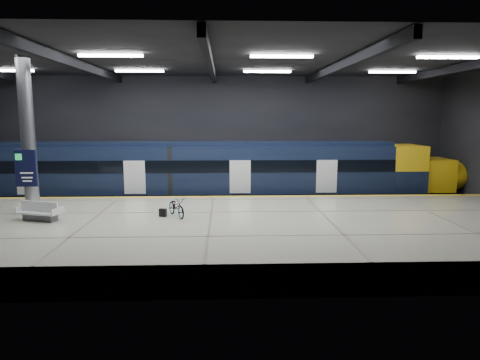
{
  "coord_description": "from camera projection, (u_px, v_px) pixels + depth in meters",
  "views": [
    {
      "loc": [
        0.61,
        -20.12,
        5.41
      ],
      "look_at": [
        1.4,
        1.5,
        2.2
      ],
      "focal_mm": 32.0,
      "sensor_mm": 36.0,
      "label": 1
    }
  ],
  "objects": [
    {
      "name": "ground",
      "position": [
        212.0,
        230.0,
        20.67
      ],
      "size": [
        30.0,
        30.0,
        0.0
      ],
      "primitive_type": "plane",
      "color": "black",
      "rests_on": "ground"
    },
    {
      "name": "room_shell",
      "position": [
        211.0,
        110.0,
        19.83
      ],
      "size": [
        30.1,
        16.1,
        8.05
      ],
      "color": "black",
      "rests_on": "ground"
    },
    {
      "name": "platform",
      "position": [
        210.0,
        232.0,
        18.11
      ],
      "size": [
        30.0,
        11.0,
        1.1
      ],
      "primitive_type": "cube",
      "color": "beige",
      "rests_on": "ground"
    },
    {
      "name": "safety_strip",
      "position": [
        213.0,
        197.0,
        23.22
      ],
      "size": [
        30.0,
        0.4,
        0.01
      ],
      "primitive_type": "cube",
      "color": "yellow",
      "rests_on": "platform"
    },
    {
      "name": "rails",
      "position": [
        215.0,
        205.0,
        26.09
      ],
      "size": [
        30.0,
        1.52,
        0.16
      ],
      "color": "gray",
      "rests_on": "ground"
    },
    {
      "name": "train",
      "position": [
        219.0,
        173.0,
        25.81
      ],
      "size": [
        29.4,
        2.84,
        3.79
      ],
      "color": "black",
      "rests_on": "ground"
    },
    {
      "name": "bench",
      "position": [
        40.0,
        214.0,
        17.9
      ],
      "size": [
        1.99,
        1.3,
        0.81
      ],
      "rotation": [
        0.0,
        0.0,
        -0.32
      ],
      "color": "#595B60",
      "rests_on": "platform"
    },
    {
      "name": "bicycle",
      "position": [
        177.0,
        207.0,
        18.58
      ],
      "size": [
        1.29,
        1.74,
        0.87
      ],
      "primitive_type": "imported",
      "rotation": [
        0.0,
        0.0,
        0.48
      ],
      "color": "#99999E",
      "rests_on": "platform"
    },
    {
      "name": "pannier_bag",
      "position": [
        163.0,
        213.0,
        18.6
      ],
      "size": [
        0.34,
        0.27,
        0.35
      ],
      "primitive_type": "cube",
      "rotation": [
        0.0,
        0.0,
        -0.36
      ],
      "color": "black",
      "rests_on": "platform"
    },
    {
      "name": "info_column",
      "position": [
        28.0,
        139.0,
        18.71
      ],
      "size": [
        0.9,
        0.78,
        6.9
      ],
      "color": "#9EA0A5",
      "rests_on": "platform"
    }
  ]
}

